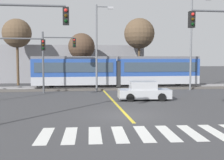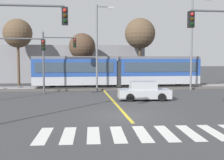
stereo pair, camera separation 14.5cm
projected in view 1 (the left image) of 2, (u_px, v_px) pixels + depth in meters
ground_plane at (127, 116)px, 16.59m from camera, size 200.00×200.00×0.00m
track_bed at (102, 88)px, 31.46m from camera, size 120.00×4.00×0.18m
rail_near at (102, 87)px, 30.74m from camera, size 120.00×0.08×0.10m
rail_far at (101, 86)px, 32.17m from camera, size 120.00×0.08×0.10m
light_rail_tram at (117, 70)px, 31.54m from camera, size 18.50×2.64×3.43m
crosswalk_stripe_0 at (45, 136)px, 12.27m from camera, size 0.72×2.83×0.01m
crosswalk_stripe_1 at (70, 135)px, 12.36m from camera, size 0.72×2.83×0.01m
crosswalk_stripe_2 at (95, 135)px, 12.44m from camera, size 0.72×2.83×0.01m
crosswalk_stripe_3 at (120, 134)px, 12.53m from camera, size 0.72×2.83×0.01m
crosswalk_stripe_4 at (144, 134)px, 12.62m from camera, size 0.72×2.83×0.01m
crosswalk_stripe_5 at (168, 133)px, 12.71m from camera, size 0.72×2.83×0.01m
crosswalk_stripe_6 at (191, 133)px, 12.80m from camera, size 0.72×2.83×0.01m
crosswalk_stripe_7 at (215, 132)px, 12.88m from camera, size 0.72×2.83×0.01m
lane_centre_line at (114, 101)px, 22.05m from camera, size 0.20×15.08×0.01m
sedan_crossing at (144, 91)px, 22.86m from camera, size 4.29×2.10×1.52m
traffic_light_far_left at (54, 54)px, 27.10m from camera, size 3.25×0.38×5.94m
traffic_light_near_left at (20, 41)px, 14.11m from camera, size 3.75×0.38×6.43m
traffic_light_mid_left at (11, 55)px, 22.14m from camera, size 4.25×0.38×5.51m
street_lamp_centre at (98, 43)px, 28.37m from camera, size 1.80×0.28×8.77m
street_lamp_east at (193, 38)px, 29.66m from camera, size 2.20×0.28×9.92m
bare_tree_far_west at (17, 34)px, 34.81m from camera, size 3.59×3.59×8.30m
bare_tree_west at (82, 47)px, 36.27m from camera, size 3.43×3.43×6.65m
bare_tree_east at (139, 34)px, 37.25m from camera, size 4.04×4.04×8.71m
building_backdrop_far at (60, 64)px, 41.69m from camera, size 24.00×6.00×5.25m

